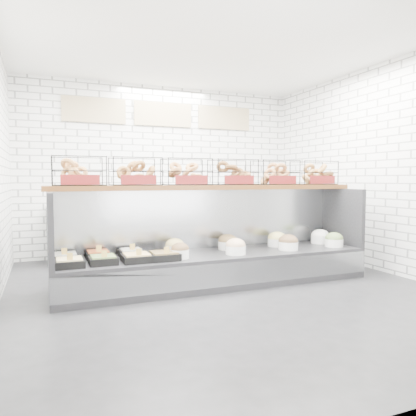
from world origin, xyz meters
name	(u,v)px	position (x,y,z in m)	size (l,w,h in m)	color
ground	(226,289)	(0.00, 0.00, 0.00)	(5.50, 5.50, 0.00)	black
room_shell	(208,124)	(0.00, 0.60, 2.06)	(5.02, 5.51, 3.01)	white
display_case	(215,257)	(0.00, 0.34, 0.33)	(4.00, 0.90, 1.20)	black
bagel_shelf	(210,175)	(0.00, 0.52, 1.39)	(4.10, 0.50, 0.40)	#46250F
prep_counter	(168,229)	(0.00, 2.43, 0.47)	(4.00, 0.60, 1.20)	#93969B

